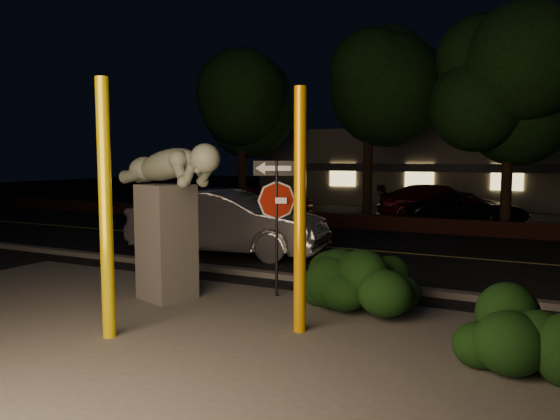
# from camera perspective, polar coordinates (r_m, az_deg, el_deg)

# --- Properties ---
(ground) EXTENTS (90.00, 90.00, 0.00)m
(ground) POSITION_cam_1_polar(r_m,az_deg,el_deg) (17.75, 13.64, -2.80)
(ground) COLOR black
(ground) RESTS_ON ground
(patio) EXTENTS (14.00, 6.00, 0.02)m
(patio) POSITION_cam_1_polar(r_m,az_deg,el_deg) (7.70, -5.82, -13.63)
(patio) COLOR #4C4944
(patio) RESTS_ON ground
(road) EXTENTS (80.00, 8.00, 0.01)m
(road) POSITION_cam_1_polar(r_m,az_deg,el_deg) (14.88, 11.01, -4.33)
(road) COLOR black
(road) RESTS_ON ground
(lane_marking) EXTENTS (80.00, 0.12, 0.00)m
(lane_marking) POSITION_cam_1_polar(r_m,az_deg,el_deg) (14.88, 11.01, -4.28)
(lane_marking) COLOR #B9B34A
(lane_marking) RESTS_ON road
(curb) EXTENTS (80.00, 0.25, 0.12)m
(curb) POSITION_cam_1_polar(r_m,az_deg,el_deg) (11.05, 5.19, -7.41)
(curb) COLOR #4C4944
(curb) RESTS_ON ground
(brick_wall) EXTENTS (40.00, 0.35, 0.50)m
(brick_wall) POSITION_cam_1_polar(r_m,az_deg,el_deg) (18.98, 14.54, -1.53)
(brick_wall) COLOR #492017
(brick_wall) RESTS_ON ground
(parking_lot) EXTENTS (40.00, 12.00, 0.01)m
(parking_lot) POSITION_cam_1_polar(r_m,az_deg,el_deg) (24.57, 17.34, -0.59)
(parking_lot) COLOR black
(parking_lot) RESTS_ON ground
(building) EXTENTS (22.00, 10.20, 4.00)m
(building) POSITION_cam_1_polar(r_m,az_deg,el_deg) (32.36, 19.77, 4.30)
(building) COLOR #6E6458
(building) RESTS_ON ground
(tree_far_a) EXTENTS (4.60, 4.60, 7.43)m
(tree_far_a) POSITION_cam_1_polar(r_m,az_deg,el_deg) (23.56, -4.04, 12.40)
(tree_far_a) COLOR black
(tree_far_a) RESTS_ON ground
(tree_far_b) EXTENTS (5.20, 5.20, 8.41)m
(tree_far_b) POSITION_cam_1_polar(r_m,az_deg,el_deg) (21.60, 9.33, 14.87)
(tree_far_b) COLOR black
(tree_far_b) RESTS_ON ground
(tree_far_c) EXTENTS (4.80, 4.80, 7.84)m
(tree_far_c) POSITION_cam_1_polar(r_m,az_deg,el_deg) (20.22, 23.02, 14.03)
(tree_far_c) COLOR black
(tree_far_c) RESTS_ON ground
(yellow_pole_left) EXTENTS (0.18, 0.18, 3.61)m
(yellow_pole_left) POSITION_cam_1_polar(r_m,az_deg,el_deg) (7.86, -17.75, -0.04)
(yellow_pole_left) COLOR yellow
(yellow_pole_left) RESTS_ON ground
(yellow_pole_right) EXTENTS (0.18, 0.18, 3.52)m
(yellow_pole_right) POSITION_cam_1_polar(r_m,az_deg,el_deg) (7.75, 2.10, -0.20)
(yellow_pole_right) COLOR #EC9D04
(yellow_pole_right) RESTS_ON ground
(signpost) EXTENTS (0.79, 0.31, 2.47)m
(signpost) POSITION_cam_1_polar(r_m,az_deg,el_deg) (9.75, -0.36, 0.97)
(signpost) COLOR black
(signpost) RESTS_ON ground
(sculpture) EXTENTS (2.56, 1.36, 2.76)m
(sculpture) POSITION_cam_1_polar(r_m,az_deg,el_deg) (9.77, -11.68, 0.53)
(sculpture) COLOR #4C4944
(sculpture) RESTS_ON ground
(hedge_center) EXTENTS (2.06, 1.22, 1.00)m
(hedge_center) POSITION_cam_1_polar(r_m,az_deg,el_deg) (9.43, 7.85, -6.95)
(hedge_center) COLOR black
(hedge_center) RESTS_ON ground
(hedge_right) EXTENTS (2.01, 1.39, 1.20)m
(hedge_right) POSITION_cam_1_polar(r_m,az_deg,el_deg) (8.89, 8.66, -7.10)
(hedge_right) COLOR black
(hedge_right) RESTS_ON ground
(hedge_far_right) EXTENTS (1.67, 1.13, 1.11)m
(hedge_far_right) POSITION_cam_1_polar(r_m,az_deg,el_deg) (7.16, 24.26, -11.05)
(hedge_far_right) COLOR black
(hedge_far_right) RESTS_ON ground
(silver_sedan) EXTENTS (5.32, 2.48, 1.69)m
(silver_sedan) POSITION_cam_1_polar(r_m,az_deg,el_deg) (14.20, -5.50, -1.31)
(silver_sedan) COLOR #ADADB1
(silver_sedan) RESTS_ON ground
(parked_car_red) EXTENTS (4.12, 2.67, 1.31)m
(parked_car_red) POSITION_cam_1_polar(r_m,az_deg,el_deg) (24.17, -1.08, 1.11)
(parked_car_red) COLOR maroon
(parked_car_red) RESTS_ON ground
(parked_car_darkred) EXTENTS (5.37, 3.39, 1.45)m
(parked_car_darkred) POSITION_cam_1_polar(r_m,az_deg,el_deg) (22.22, 16.48, 0.67)
(parked_car_darkred) COLOR #430710
(parked_car_darkred) RESTS_ON ground
(parked_car_dark) EXTENTS (4.86, 3.40, 1.23)m
(parked_car_dark) POSITION_cam_1_polar(r_m,az_deg,el_deg) (21.34, 18.88, 0.11)
(parked_car_dark) COLOR black
(parked_car_dark) RESTS_ON ground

